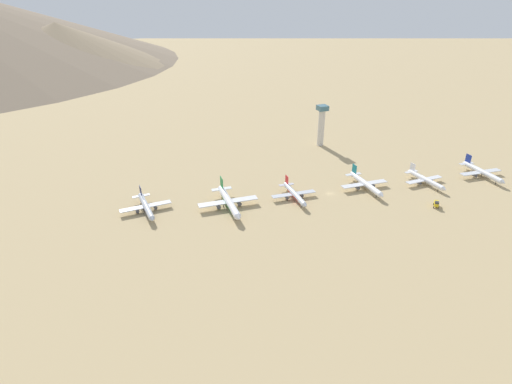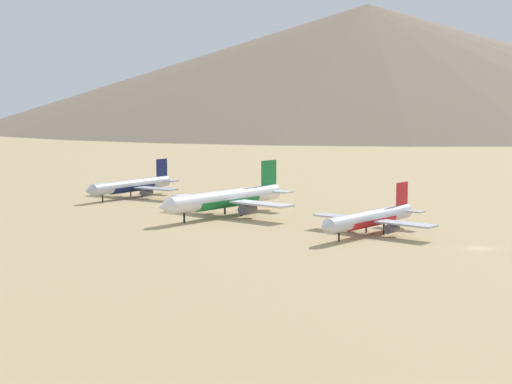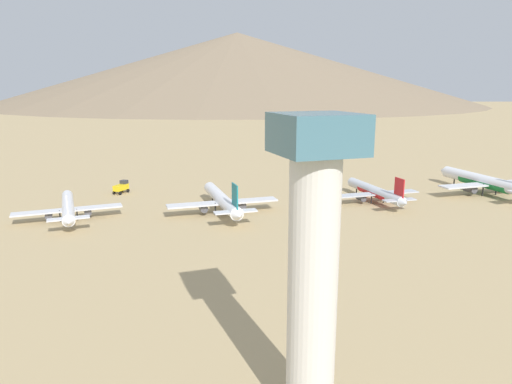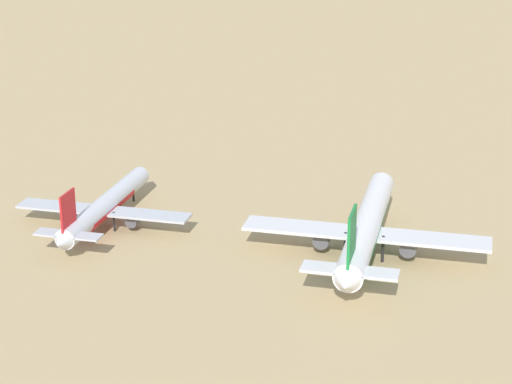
{
  "view_description": "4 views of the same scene",
  "coord_description": "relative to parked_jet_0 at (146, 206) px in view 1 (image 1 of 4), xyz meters",
  "views": [
    {
      "loc": [
        189.3,
        -116.05,
        107.68
      ],
      "look_at": [
        -8.27,
        -42.99,
        4.59
      ],
      "focal_mm": 29.24,
      "sensor_mm": 36.0,
      "label": 1
    },
    {
      "loc": [
        132.3,
        53.64,
        25.23
      ],
      "look_at": [
        0.14,
        -49.32,
        6.56
      ],
      "focal_mm": 56.03,
      "sensor_mm": 36.0,
      "label": 2
    },
    {
      "loc": [
        -114.2,
        53.24,
        32.97
      ],
      "look_at": [
        8.5,
        10.66,
        3.34
      ],
      "focal_mm": 32.73,
      "sensor_mm": 36.0,
      "label": 3
    },
    {
      "loc": [
        -117.2,
        -69.57,
        49.43
      ],
      "look_at": [
        3.79,
        -43.74,
        5.07
      ],
      "focal_mm": 63.65,
      "sensor_mm": 36.0,
      "label": 4
    }
  ],
  "objects": [
    {
      "name": "parked_jet_0",
      "position": [
        0.0,
        0.0,
        0.0
      ],
      "size": [
        33.74,
        27.46,
        9.73
      ],
      "color": "#B2B7C1",
      "rests_on": "ground"
    },
    {
      "name": "parked_jet_1",
      "position": [
        11.29,
        42.65,
        0.68
      ],
      "size": [
        40.74,
        33.04,
        11.76
      ],
      "color": "white",
      "rests_on": "ground"
    },
    {
      "name": "parked_jet_4",
      "position": [
        23.45,
        163.95,
        -0.15
      ],
      "size": [
        32.19,
        26.14,
        9.28
      ],
      "color": "white",
      "rests_on": "ground"
    },
    {
      "name": "desert_hill_2",
      "position": [
        -513.1,
        -62.41,
        28.68
      ],
      "size": [
        328.08,
        328.08,
        63.84
      ],
      "primitive_type": "cone",
      "color": "#8C775B",
      "rests_on": "ground"
    },
    {
      "name": "ground_plane",
      "position": [
        14.92,
        103.16,
        -3.24
      ],
      "size": [
        1800.0,
        1800.0,
        0.0
      ],
      "primitive_type": "plane",
      "color": "tan"
    },
    {
      "name": "control_tower",
      "position": [
        -61.97,
        137.73,
        13.81
      ],
      "size": [
        7.2,
        7.2,
        30.63
      ],
      "color": "beige",
      "rests_on": "ground"
    },
    {
      "name": "parked_jet_2",
      "position": [
        13.66,
        80.74,
        -0.15
      ],
      "size": [
        32.15,
        26.09,
        9.28
      ],
      "color": "silver",
      "rests_on": "ground"
    },
    {
      "name": "parked_jet_5",
      "position": [
        26.97,
        205.0,
        0.24
      ],
      "size": [
        35.86,
        29.14,
        10.34
      ],
      "color": "silver",
      "rests_on": "ground"
    },
    {
      "name": "service_truck",
      "position": [
        49.51,
        149.5,
        -1.16
      ],
      "size": [
        5.56,
        5.3,
        3.9
      ],
      "color": "yellow",
      "rests_on": "ground"
    },
    {
      "name": "parked_jet_3",
      "position": [
        16.59,
        125.68,
        0.29
      ],
      "size": [
        36.29,
        29.43,
        10.48
      ],
      "color": "white",
      "rests_on": "ground"
    }
  ]
}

